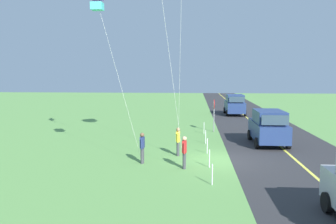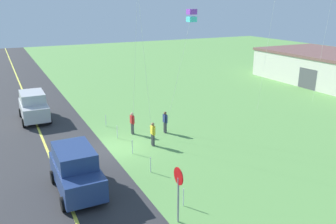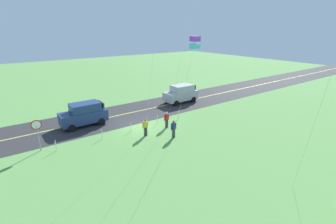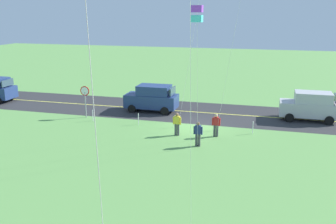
{
  "view_description": "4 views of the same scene",
  "coord_description": "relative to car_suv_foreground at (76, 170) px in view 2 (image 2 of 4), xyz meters",
  "views": [
    {
      "loc": [
        -18.41,
        1.49,
        4.7
      ],
      "look_at": [
        0.66,
        2.92,
        2.5
      ],
      "focal_mm": 37.19,
      "sensor_mm": 36.0,
      "label": 1
    },
    {
      "loc": [
        20.26,
        -6.22,
        8.98
      ],
      "look_at": [
        -0.18,
        3.96,
        1.82
      ],
      "focal_mm": 37.25,
      "sensor_mm": 36.0,
      "label": 2
    },
    {
      "loc": [
        10.81,
        19.55,
        9.1
      ],
      "look_at": [
        -0.81,
        3.52,
        2.24
      ],
      "focal_mm": 25.85,
      "sensor_mm": 36.0,
      "label": 3
    },
    {
      "loc": [
        -4.98,
        26.23,
        8.31
      ],
      "look_at": [
        0.7,
        5.17,
        2.4
      ],
      "focal_mm": 40.11,
      "sensor_mm": 36.0,
      "label": 4
    }
  ],
  "objects": [
    {
      "name": "fence_post_2",
      "position": [
        -2.99,
        4.07,
        -0.7
      ],
      "size": [
        0.05,
        0.05,
        0.9
      ],
      "primitive_type": "cylinder",
      "color": "silver",
      "rests_on": "ground"
    },
    {
      "name": "fence_post_3",
      "position": [
        -0.18,
        4.07,
        -0.7
      ],
      "size": [
        0.05,
        0.05,
        0.9
      ],
      "primitive_type": "cylinder",
      "color": "silver",
      "rests_on": "ground"
    },
    {
      "name": "person_child_watcher",
      "position": [
        -5.36,
        7.5,
        -0.29
      ],
      "size": [
        0.58,
        0.22,
        1.6
      ],
      "rotation": [
        0.0,
        0.0,
        4.89
      ],
      "color": "#3F3F47",
      "rests_on": "ground"
    },
    {
      "name": "kite_yellow_high",
      "position": [
        -5.56,
        9.64,
        6.98
      ],
      "size": [
        0.56,
        2.43,
        8.59
      ],
      "color": "silver",
      "rests_on": "ground"
    },
    {
      "name": "asphalt_road",
      "position": [
        -4.39,
        -0.63,
        -1.15
      ],
      "size": [
        120.0,
        7.0,
        0.0
      ],
      "primitive_type": "cube",
      "color": "#2D2D30",
      "rests_on": "ground"
    },
    {
      "name": "person_adult_near",
      "position": [
        -6.19,
        5.3,
        -0.29
      ],
      "size": [
        0.58,
        0.22,
        1.6
      ],
      "rotation": [
        0.0,
        0.0,
        1.63
      ],
      "color": "#3F3F47",
      "rests_on": "ground"
    },
    {
      "name": "fence_post_1",
      "position": [
        -5.92,
        4.07,
        -0.7
      ],
      "size": [
        0.05,
        0.05,
        0.9
      ],
      "primitive_type": "cylinder",
      "color": "silver",
      "rests_on": "ground"
    },
    {
      "name": "fence_post_4",
      "position": [
        3.57,
        4.07,
        -0.7
      ],
      "size": [
        0.05,
        0.05,
        0.9
      ],
      "primitive_type": "cylinder",
      "color": "silver",
      "rests_on": "ground"
    },
    {
      "name": "fence_post_0",
      "position": [
        -8.6,
        4.07,
        -0.7
      ],
      "size": [
        0.05,
        0.05,
        0.9
      ],
      "primitive_type": "cylinder",
      "color": "silver",
      "rests_on": "ground"
    },
    {
      "name": "stop_sign",
      "position": [
        4.55,
        3.28,
        0.65
      ],
      "size": [
        0.76,
        0.08,
        2.56
      ],
      "color": "gray",
      "rests_on": "ground"
    },
    {
      "name": "person_adult_companion",
      "position": [
        -3.57,
        5.73,
        -0.29
      ],
      "size": [
        0.58,
        0.22,
        1.6
      ],
      "rotation": [
        0.0,
        0.0,
        5.08
      ],
      "color": "#3F3F47",
      "rests_on": "ground"
    },
    {
      "name": "car_parked_west_near",
      "position": [
        -12.69,
        -0.58,
        0.0
      ],
      "size": [
        4.4,
        2.12,
        2.24
      ],
      "color": "#B7B7BC",
      "rests_on": "ground"
    },
    {
      "name": "road_centre_stripe",
      "position": [
        -4.39,
        -0.63,
        -1.15
      ],
      "size": [
        120.0,
        0.16,
        0.0
      ],
      "primitive_type": "cube",
      "color": "#E5E04C",
      "rests_on": "asphalt_road"
    },
    {
      "name": "ground_plane",
      "position": [
        -4.39,
        3.37,
        -1.2
      ],
      "size": [
        120.0,
        120.0,
        0.1
      ],
      "primitive_type": "cube",
      "color": "#60994C"
    },
    {
      "name": "car_suv_foreground",
      "position": [
        0.0,
        0.0,
        0.0
      ],
      "size": [
        4.4,
        2.12,
        2.24
      ],
      "color": "navy",
      "rests_on": "ground"
    }
  ]
}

